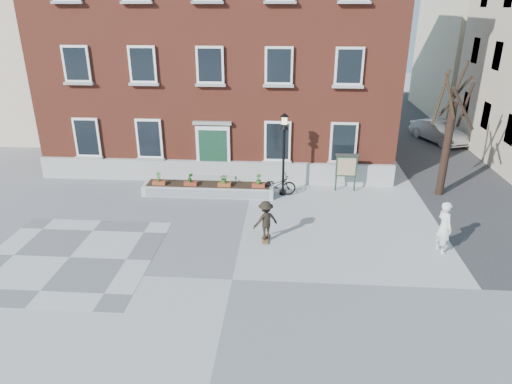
# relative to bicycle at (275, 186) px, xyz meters

# --- Properties ---
(ground) EXTENTS (100.00, 100.00, 0.00)m
(ground) POSITION_rel_bicycle_xyz_m (-1.17, -7.21, -0.53)
(ground) COLOR #9D9DA0
(ground) RESTS_ON ground
(checker_patch) EXTENTS (6.00, 6.00, 0.01)m
(checker_patch) POSITION_rel_bicycle_xyz_m (-7.17, -6.21, -0.52)
(checker_patch) COLOR #5F5F62
(checker_patch) RESTS_ON ground
(distant_building) EXTENTS (10.00, 12.00, 13.00)m
(distant_building) POSITION_rel_bicycle_xyz_m (-19.17, 12.79, 5.97)
(distant_building) COLOR beige
(distant_building) RESTS_ON ground
(bicycle) EXTENTS (2.11, 1.18, 1.05)m
(bicycle) POSITION_rel_bicycle_xyz_m (0.00, 0.00, 0.00)
(bicycle) COLOR black
(bicycle) RESTS_ON ground
(parked_car) EXTENTS (3.05, 4.50, 1.40)m
(parked_car) POSITION_rel_bicycle_xyz_m (10.39, 9.95, 0.18)
(parked_car) COLOR silver
(parked_car) RESTS_ON ground
(bystander) EXTENTS (0.66, 0.83, 1.97)m
(bystander) POSITION_rel_bicycle_xyz_m (6.23, -4.81, 0.46)
(bystander) COLOR silver
(bystander) RESTS_ON ground
(brick_building) EXTENTS (18.40, 10.85, 12.60)m
(brick_building) POSITION_rel_bicycle_xyz_m (-3.17, 6.76, 5.78)
(brick_building) COLOR brown
(brick_building) RESTS_ON ground
(planter_assembly) EXTENTS (6.20, 1.12, 1.15)m
(planter_assembly) POSITION_rel_bicycle_xyz_m (-3.15, -0.03, -0.22)
(planter_assembly) COLOR beige
(planter_assembly) RESTS_ON ground
(bare_tree) EXTENTS (1.83, 1.83, 6.16)m
(bare_tree) POSITION_rel_bicycle_xyz_m (7.84, 0.80, 2.27)
(bare_tree) COLOR black
(bare_tree) RESTS_ON ground
(lamp_post) EXTENTS (0.40, 0.40, 3.93)m
(lamp_post) POSITION_rel_bicycle_xyz_m (0.36, 0.23, 2.01)
(lamp_post) COLOR black
(lamp_post) RESTS_ON ground
(notice_board) EXTENTS (1.10, 0.16, 1.87)m
(notice_board) POSITION_rel_bicycle_xyz_m (3.37, 0.90, 0.74)
(notice_board) COLOR #172F20
(notice_board) RESTS_ON ground
(skateboarder) EXTENTS (1.15, 1.00, 1.62)m
(skateboarder) POSITION_rel_bicycle_xyz_m (-0.21, -4.41, 0.32)
(skateboarder) COLOR brown
(skateboarder) RESTS_ON ground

